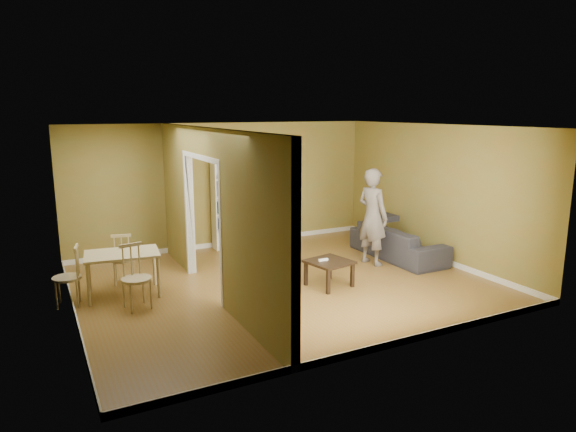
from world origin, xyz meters
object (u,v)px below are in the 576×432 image
(dining_table, at_px, (122,257))
(chair_left, at_px, (67,276))
(person, at_px, (373,208))
(chair_far, at_px, (123,258))
(bookshelf, at_px, (230,204))
(coffee_table, at_px, (329,265))
(chair_near, at_px, (136,277))
(sofa, at_px, (398,237))

(dining_table, bearing_deg, chair_left, -174.53)
(person, height_order, dining_table, person)
(chair_left, xyz_separation_m, chair_far, (0.92, 0.65, -0.01))
(bookshelf, relative_size, dining_table, 1.68)
(coffee_table, xyz_separation_m, chair_left, (-3.90, 1.02, 0.09))
(bookshelf, bearing_deg, chair_near, -132.98)
(bookshelf, height_order, coffee_table, bookshelf)
(person, bearing_deg, dining_table, 72.95)
(coffee_table, height_order, chair_left, chair_left)
(dining_table, xyz_separation_m, chair_near, (0.08, -0.66, -0.14))
(coffee_table, distance_m, chair_left, 4.04)
(chair_left, bearing_deg, coffee_table, 86.06)
(chair_near, relative_size, chair_far, 1.08)
(chair_far, bearing_deg, chair_near, 103.20)
(sofa, height_order, chair_left, chair_left)
(sofa, height_order, dining_table, sofa)
(chair_far, bearing_deg, dining_table, 93.97)
(coffee_table, distance_m, chair_near, 3.04)
(person, relative_size, chair_far, 2.40)
(coffee_table, height_order, dining_table, dining_table)
(chair_near, xyz_separation_m, chair_far, (0.02, 1.24, -0.03))
(bookshelf, height_order, chair_left, bookshelf)
(sofa, bearing_deg, bookshelf, 49.45)
(person, relative_size, dining_table, 1.93)
(person, distance_m, coffee_table, 1.70)
(sofa, bearing_deg, person, 98.18)
(bookshelf, distance_m, chair_left, 3.95)
(coffee_table, height_order, chair_near, chair_near)
(dining_table, height_order, chair_far, chair_far)
(bookshelf, xyz_separation_m, coffee_table, (0.56, -3.06, -0.56))
(bookshelf, bearing_deg, sofa, -40.38)
(coffee_table, relative_size, chair_far, 0.73)
(person, bearing_deg, coffee_table, 105.45)
(chair_far, bearing_deg, bookshelf, -136.04)
(chair_left, xyz_separation_m, chair_near, (0.90, -0.58, 0.02))
(chair_far, bearing_deg, coffee_table, 164.91)
(dining_table, bearing_deg, bookshelf, 37.84)
(coffee_table, xyz_separation_m, chair_near, (-3.01, 0.44, 0.11))
(sofa, xyz_separation_m, chair_near, (-5.09, -0.39, 0.07))
(sofa, height_order, person, person)
(sofa, xyz_separation_m, bookshelf, (-2.64, 2.24, 0.52))
(sofa, distance_m, chair_left, 5.98)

